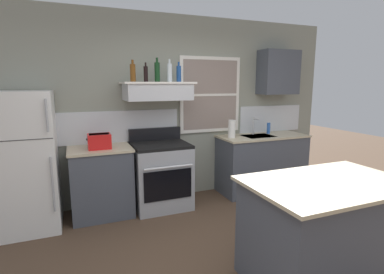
% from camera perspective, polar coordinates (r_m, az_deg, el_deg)
% --- Properties ---
extents(back_wall, '(5.40, 0.11, 2.70)m').
position_cam_1_polar(back_wall, '(4.47, -3.98, 5.44)').
color(back_wall, gray).
rests_on(back_wall, ground_plane).
extents(refrigerator, '(0.70, 0.72, 1.64)m').
position_cam_1_polar(refrigerator, '(3.99, -29.42, -4.20)').
color(refrigerator, white).
rests_on(refrigerator, ground_plane).
extents(counter_left_of_stove, '(0.79, 0.63, 0.91)m').
position_cam_1_polar(counter_left_of_stove, '(4.12, -16.96, -8.16)').
color(counter_left_of_stove, '#474C56').
rests_on(counter_left_of_stove, ground_plane).
extents(toaster, '(0.30, 0.20, 0.19)m').
position_cam_1_polar(toaster, '(3.92, -17.36, -0.74)').
color(toaster, red).
rests_on(toaster, counter_left_of_stove).
extents(stove_range, '(0.76, 0.69, 1.09)m').
position_cam_1_polar(stove_range, '(4.21, -5.95, -7.21)').
color(stove_range, '#9EA0A5').
rests_on(stove_range, ground_plane).
extents(range_hood_shelf, '(0.96, 0.52, 0.24)m').
position_cam_1_polar(range_hood_shelf, '(4.11, -6.63, 8.77)').
color(range_hood_shelf, silver).
extents(bottle_amber_wine, '(0.07, 0.07, 0.28)m').
position_cam_1_polar(bottle_amber_wine, '(4.04, -11.28, 12.03)').
color(bottle_amber_wine, brown).
rests_on(bottle_amber_wine, range_hood_shelf).
extents(bottle_balsamic_dark, '(0.06, 0.06, 0.25)m').
position_cam_1_polar(bottle_balsamic_dark, '(4.07, -8.85, 11.90)').
color(bottle_balsamic_dark, black).
rests_on(bottle_balsamic_dark, range_hood_shelf).
extents(bottle_dark_green_wine, '(0.07, 0.07, 0.32)m').
position_cam_1_polar(bottle_dark_green_wine, '(4.13, -6.69, 12.33)').
color(bottle_dark_green_wine, '#143819').
rests_on(bottle_dark_green_wine, range_hood_shelf).
extents(bottle_clear_tall, '(0.06, 0.06, 0.30)m').
position_cam_1_polar(bottle_clear_tall, '(4.11, -4.32, 12.27)').
color(bottle_clear_tall, silver).
rests_on(bottle_clear_tall, range_hood_shelf).
extents(bottle_blue_liqueur, '(0.07, 0.07, 0.27)m').
position_cam_1_polar(bottle_blue_liqueur, '(4.25, -2.55, 12.06)').
color(bottle_blue_liqueur, '#1E478C').
rests_on(bottle_blue_liqueur, range_hood_shelf).
extents(counter_right_with_sink, '(1.43, 0.63, 0.91)m').
position_cam_1_polar(counter_right_with_sink, '(4.97, 13.18, -4.82)').
color(counter_right_with_sink, '#474C56').
rests_on(counter_right_with_sink, ground_plane).
extents(sink_faucet, '(0.03, 0.17, 0.28)m').
position_cam_1_polar(sink_faucet, '(4.87, 11.87, 2.47)').
color(sink_faucet, silver).
rests_on(sink_faucet, counter_right_with_sink).
extents(paper_towel_roll, '(0.11, 0.11, 0.27)m').
position_cam_1_polar(paper_towel_roll, '(4.55, 7.63, 1.55)').
color(paper_towel_roll, white).
rests_on(paper_towel_roll, counter_right_with_sink).
extents(dish_soap_bottle, '(0.06, 0.06, 0.18)m').
position_cam_1_polar(dish_soap_bottle, '(5.04, 14.46, 1.65)').
color(dish_soap_bottle, blue).
rests_on(dish_soap_bottle, counter_right_with_sink).
extents(kitchen_island, '(1.40, 0.90, 0.91)m').
position_cam_1_polar(kitchen_island, '(2.95, 24.21, -16.13)').
color(kitchen_island, '#474C56').
rests_on(kitchen_island, ground_plane).
extents(upper_cabinet_right, '(0.64, 0.32, 0.70)m').
position_cam_1_polar(upper_cabinet_right, '(5.13, 16.21, 11.80)').
color(upper_cabinet_right, '#474C56').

